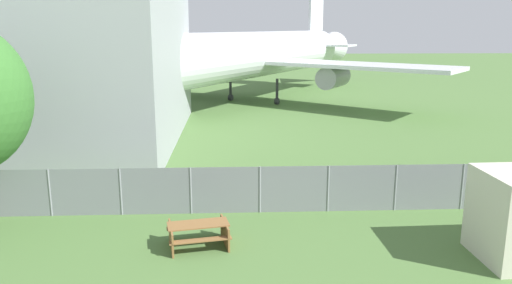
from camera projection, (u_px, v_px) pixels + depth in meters
The scene contains 3 objects.
perimeter_fence at pixel (260, 190), 18.42m from camera, with size 56.07×0.07×1.77m.
airplane at pixel (246, 56), 43.44m from camera, with size 32.44×39.32×12.36m.
picnic_bench_near_cabin at pixel (198, 232), 15.65m from camera, with size 2.13×1.73×0.76m.
Camera 1 is at (-0.96, -7.12, 6.78)m, focal length 35.00 mm.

